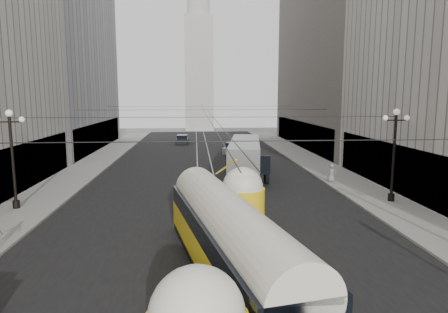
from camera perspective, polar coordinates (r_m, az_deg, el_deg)
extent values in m
cube|color=black|center=(41.23, -2.77, -1.66)|extent=(20.00, 85.00, 0.02)
cube|color=gray|center=(46.01, -17.99, -0.90)|extent=(4.00, 72.00, 0.15)
cube|color=gray|center=(46.49, 12.08, -0.57)|extent=(4.00, 72.00, 0.15)
cube|color=gray|center=(41.22, -3.81, -1.67)|extent=(0.12, 85.00, 0.04)
cube|color=gray|center=(41.25, -1.72, -1.65)|extent=(0.12, 85.00, 0.04)
cube|color=black|center=(35.05, -26.05, -1.05)|extent=(0.10, 18.00, 3.60)
cube|color=#999999|center=(59.58, -23.54, 14.34)|extent=(12.00, 28.00, 28.00)
cube|color=black|center=(57.82, -17.24, 2.93)|extent=(0.10, 25.20, 3.60)
cube|color=black|center=(34.01, 22.08, -1.08)|extent=(0.10, 18.00, 3.60)
cube|color=#514C47|center=(60.46, 16.89, 16.49)|extent=(12.00, 32.00, 32.00)
cube|color=black|center=(58.27, 10.81, 3.21)|extent=(0.10, 28.80, 3.60)
cube|color=#B2AFA8|center=(88.18, -3.59, 11.64)|extent=(6.00, 6.00, 24.00)
cylinder|color=#B2AFA8|center=(90.01, -3.68, 20.57)|extent=(4.80, 4.80, 4.00)
cylinder|color=black|center=(28.86, -27.92, -0.77)|extent=(0.18, 0.18, 6.00)
cylinder|color=black|center=(29.39, -27.54, -6.07)|extent=(0.44, 0.44, 0.50)
cylinder|color=black|center=(28.59, -28.29, 4.37)|extent=(1.60, 0.08, 0.08)
sphere|color=white|center=(28.57, -28.37, 5.47)|extent=(0.44, 0.44, 0.44)
sphere|color=white|center=(28.29, -26.92, 4.74)|extent=(0.36, 0.36, 0.36)
cylinder|color=black|center=(29.66, 23.07, -0.23)|extent=(0.18, 0.18, 6.00)
cylinder|color=black|center=(30.18, 22.76, -5.39)|extent=(0.44, 0.44, 0.50)
cylinder|color=black|center=(29.41, 23.37, 4.79)|extent=(1.60, 0.08, 0.08)
sphere|color=white|center=(29.38, 23.43, 5.85)|extent=(0.44, 0.44, 0.44)
sphere|color=white|center=(29.06, 22.07, 5.12)|extent=(0.36, 0.36, 0.36)
sphere|color=white|center=(29.75, 24.67, 5.03)|extent=(0.36, 0.36, 0.36)
cylinder|color=black|center=(12.17, 0.30, 2.19)|extent=(25.00, 0.03, 0.03)
cylinder|color=black|center=(26.11, -2.08, 5.64)|extent=(25.00, 0.03, 0.03)
cylinder|color=black|center=(40.09, -2.81, 6.68)|extent=(25.00, 0.03, 0.03)
cylinder|color=black|center=(54.08, -3.16, 7.18)|extent=(25.00, 0.03, 0.03)
cylinder|color=black|center=(44.09, -2.93, 6.60)|extent=(0.03, 72.00, 0.03)
cylinder|color=black|center=(44.10, -2.41, 6.60)|extent=(0.03, 72.00, 0.03)
cube|color=yellow|center=(16.60, 0.73, -13.86)|extent=(5.14, 13.76, 1.64)
cube|color=black|center=(16.91, 0.72, -16.28)|extent=(5.06, 13.36, 0.29)
cube|color=black|center=(16.22, 0.73, -10.39)|extent=(5.12, 13.56, 0.82)
cylinder|color=silver|center=(16.13, 0.73, -9.41)|extent=(4.81, 13.50, 2.22)
cylinder|color=yellow|center=(22.84, 2.65, -7.26)|extent=(2.51, 2.51, 2.22)
sphere|color=silver|center=(22.55, 2.67, -4.43)|extent=(2.32, 2.32, 2.32)
cube|color=gray|center=(37.59, 3.00, -0.14)|extent=(4.44, 12.93, 3.17)
cube|color=black|center=(37.51, 3.00, 0.66)|extent=(4.40, 12.49, 1.16)
cube|color=black|center=(31.38, 4.42, -1.22)|extent=(2.42, 0.45, 1.48)
cylinder|color=black|center=(33.48, 1.63, -3.15)|extent=(0.30, 1.06, 1.06)
cylinder|color=black|center=(33.85, 6.09, -3.06)|extent=(0.30, 1.06, 1.06)
cylinder|color=black|center=(41.80, 0.47, -0.77)|extent=(0.30, 1.06, 1.06)
cylinder|color=black|center=(42.09, 4.06, -0.73)|extent=(0.30, 1.06, 1.06)
cube|color=silver|center=(51.85, 1.41, 1.02)|extent=(3.26, 4.97, 0.82)
cube|color=black|center=(51.78, 1.41, 1.65)|extent=(2.38, 2.93, 0.77)
cylinder|color=black|center=(50.25, 0.61, 0.59)|extent=(0.22, 0.66, 0.66)
cylinder|color=black|center=(50.42, 2.54, 0.61)|extent=(0.22, 0.66, 0.66)
cylinder|color=black|center=(53.35, 0.33, 1.06)|extent=(0.22, 0.66, 0.66)
cylinder|color=black|center=(53.50, 2.16, 1.08)|extent=(0.22, 0.66, 0.66)
cube|color=black|center=(62.65, -5.97, 2.27)|extent=(1.89, 4.38, 0.77)
cube|color=black|center=(62.59, -5.97, 2.76)|extent=(1.63, 2.43, 0.73)
cylinder|color=black|center=(61.23, -6.76, 1.96)|extent=(0.22, 0.62, 0.62)
cylinder|color=black|center=(61.18, -5.26, 1.98)|extent=(0.22, 0.62, 0.62)
cylinder|color=black|center=(64.17, -6.64, 2.27)|extent=(0.22, 0.62, 0.62)
cylinder|color=black|center=(64.12, -5.21, 2.29)|extent=(0.22, 0.62, 0.62)
imported|color=slate|center=(34.90, 15.08, -2.26)|extent=(0.85, 0.60, 1.59)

